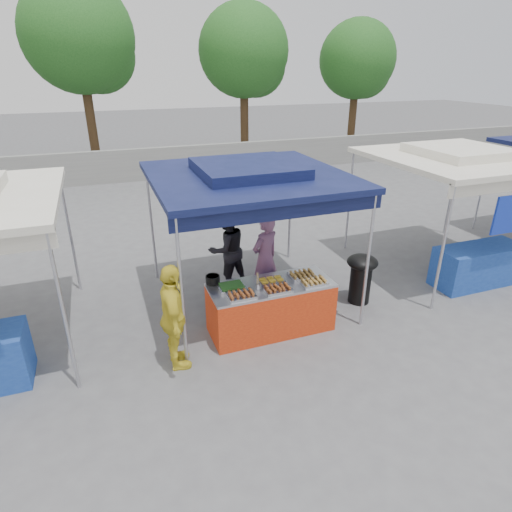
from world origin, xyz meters
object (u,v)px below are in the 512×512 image
object	(u,v)px
helper_man	(227,249)
customer_person	(174,318)
cooking_pot	(213,280)
vendor_woman	(265,258)
wok_burner	(361,275)
vendor_table	(271,307)

from	to	relation	value
helper_man	customer_person	size ratio (longest dim) A/B	1.00
cooking_pot	helper_man	size ratio (longest dim) A/B	0.14
vendor_woman	helper_man	distance (m)	0.85
wok_burner	helper_man	bearing A→B (deg)	152.20
cooking_pot	helper_man	distance (m)	1.48
vendor_woman	helper_man	xyz separation A→B (m)	(-0.51, 0.68, -0.02)
vendor_table	helper_man	world-z (taller)	helper_man
cooking_pot	helper_man	xyz separation A→B (m)	(0.64, 1.33, -0.11)
helper_man	wok_burner	bearing A→B (deg)	132.95
vendor_table	cooking_pot	distance (m)	1.06
vendor_table	helper_man	xyz separation A→B (m)	(-0.23, 1.68, 0.38)
vendor_table	helper_man	bearing A→B (deg)	97.63
vendor_woman	helper_man	bearing A→B (deg)	-77.38
cooking_pot	vendor_table	bearing A→B (deg)	-22.33
helper_man	vendor_woman	bearing A→B (deg)	113.34
wok_burner	vendor_woman	xyz separation A→B (m)	(-1.61, 0.72, 0.27)
customer_person	wok_burner	bearing A→B (deg)	-75.95
cooking_pot	customer_person	xyz separation A→B (m)	(-0.77, -0.75, -0.11)
vendor_table	customer_person	bearing A→B (deg)	-166.49
cooking_pot	customer_person	world-z (taller)	customer_person
cooking_pot	vendor_woman	distance (m)	1.33
wok_burner	vendor_woman	size ratio (longest dim) A/B	0.57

